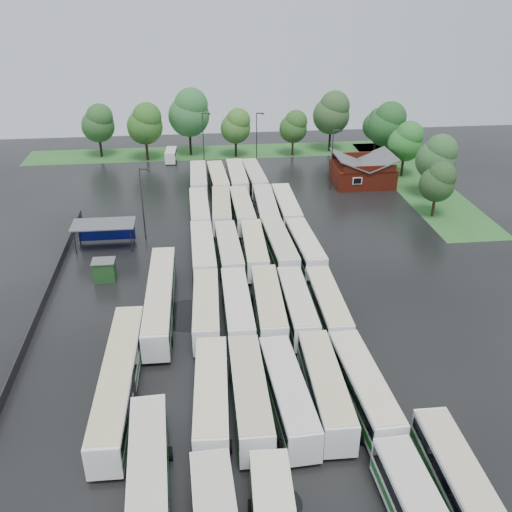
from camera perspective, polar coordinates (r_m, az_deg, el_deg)
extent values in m
plane|color=black|center=(59.63, -0.63, -7.42)|extent=(160.00, 160.00, 0.00)
cube|color=maroon|center=(101.44, 10.57, 8.03)|extent=(10.00, 8.00, 3.40)
cube|color=#4C4F51|center=(99.97, 9.30, 9.42)|extent=(5.07, 8.60, 2.19)
cube|color=#4C4F51|center=(101.40, 12.06, 9.43)|extent=(5.07, 8.60, 2.19)
cube|color=maroon|center=(97.14, 11.33, 8.49)|extent=(9.00, 0.20, 1.20)
cube|color=silver|center=(97.12, 10.10, 7.41)|extent=(1.60, 0.12, 1.20)
cylinder|color=#2D2D30|center=(77.71, -17.65, 1.27)|extent=(0.16, 0.16, 3.40)
cylinder|color=#2D2D30|center=(76.56, -12.37, 1.56)|extent=(0.16, 0.16, 3.40)
cylinder|color=#2D2D30|center=(80.57, -17.28, 2.24)|extent=(0.16, 0.16, 3.40)
cylinder|color=#2D2D30|center=(79.46, -12.18, 2.53)|extent=(0.16, 0.16, 3.40)
cube|color=#4C4F51|center=(77.78, -15.04, 3.11)|extent=(8.20, 4.20, 0.15)
cube|color=navy|center=(80.25, -14.71, 2.41)|extent=(7.60, 0.08, 2.60)
cube|color=#1A441A|center=(70.53, -14.92, -1.43)|extent=(2.50, 2.00, 2.50)
cube|color=#4C4F51|center=(69.94, -15.04, -0.49)|extent=(2.70, 2.20, 0.12)
cube|color=#296326|center=(118.92, -2.89, 10.36)|extent=(80.00, 10.00, 0.01)
cube|color=#296326|center=(105.25, 15.76, 7.18)|extent=(10.00, 50.00, 0.01)
cube|color=#2D2D30|center=(68.14, -20.32, -3.96)|extent=(0.10, 50.00, 1.20)
cylinder|color=black|center=(42.79, -4.03, -23.81)|extent=(2.78, 1.05, 1.05)
cylinder|color=black|center=(42.80, 1.19, -23.72)|extent=(2.71, 1.02, 1.02)
cube|color=beige|center=(40.22, 16.75, -23.13)|extent=(2.96, 12.40, 0.13)
cylinder|color=black|center=(44.83, 14.19, -21.77)|extent=(2.70, 1.02, 1.02)
cube|color=white|center=(48.57, -4.47, -13.84)|extent=(3.28, 12.94, 2.94)
cube|color=black|center=(48.19, -4.50, -13.31)|extent=(3.32, 12.43, 0.94)
cube|color=#22602D|center=(49.00, -4.45, -14.41)|extent=(3.32, 12.69, 0.65)
cube|color=beige|center=(47.60, -4.54, -12.44)|extent=(3.15, 12.55, 0.13)
cylinder|color=black|center=(46.56, -4.18, -18.49)|extent=(2.73, 1.03, 1.03)
cylinder|color=black|center=(52.67, -4.61, -12.16)|extent=(2.73, 1.03, 1.03)
cube|color=white|center=(48.59, -0.65, -13.71)|extent=(2.77, 12.93, 2.96)
cube|color=black|center=(48.20, -0.66, -13.17)|extent=(2.83, 12.42, 0.95)
cube|color=#156020|center=(49.01, -0.65, -14.29)|extent=(2.83, 12.68, 0.65)
cube|color=#CBB791|center=(47.60, -0.66, -12.30)|extent=(2.66, 12.55, 0.13)
cylinder|color=black|center=(46.57, -0.10, -18.38)|extent=(2.75, 1.03, 1.03)
cylinder|color=black|center=(52.70, -1.11, -12.03)|extent=(2.75, 1.03, 1.03)
cube|color=white|center=(48.75, 3.19, -13.64)|extent=(3.30, 12.83, 2.91)
cube|color=black|center=(48.38, 3.21, -13.11)|extent=(3.34, 12.33, 0.93)
cube|color=#185E24|center=(49.17, 3.17, -14.21)|extent=(3.34, 12.58, 0.64)
cube|color=beige|center=(47.79, 3.24, -12.26)|extent=(3.18, 12.45, 0.13)
cylinder|color=black|center=(46.80, 3.99, -18.20)|extent=(2.70, 1.02, 1.02)
cylinder|color=black|center=(52.77, 2.42, -12.00)|extent=(2.70, 1.02, 1.02)
cube|color=white|center=(49.61, 6.92, -12.97)|extent=(2.94, 12.84, 2.93)
cube|color=black|center=(49.24, 6.96, -12.44)|extent=(3.00, 12.33, 0.94)
cube|color=#1E5D22|center=(50.03, 6.88, -13.54)|extent=(2.99, 12.59, 0.64)
cube|color=beige|center=(48.66, 7.02, -11.59)|extent=(2.83, 12.46, 0.13)
cylinder|color=black|center=(47.65, 7.94, -17.43)|extent=(2.72, 1.02, 1.02)
cylinder|color=black|center=(53.62, 5.86, -11.41)|extent=(2.72, 1.02, 1.02)
cube|color=white|center=(50.12, 10.70, -12.81)|extent=(3.21, 12.91, 2.94)
cube|color=black|center=(49.76, 10.75, -12.29)|extent=(3.25, 12.41, 0.94)
cube|color=#115F16|center=(50.53, 10.63, -13.38)|extent=(3.25, 12.66, 0.65)
cube|color=beige|center=(49.18, 10.85, -11.44)|extent=(3.08, 12.53, 0.13)
cylinder|color=black|center=(48.20, 11.95, -17.21)|extent=(2.72, 1.03, 1.03)
cylinder|color=black|center=(54.08, 9.35, -11.29)|extent=(2.72, 1.03, 1.03)
cube|color=white|center=(59.69, -4.99, -5.33)|extent=(3.02, 12.53, 2.85)
cube|color=black|center=(59.39, -5.02, -4.86)|extent=(3.06, 12.03, 0.91)
cube|color=#1D5627|center=(60.03, -4.97, -5.83)|extent=(3.06, 12.28, 0.63)
cube|color=beige|center=(58.92, -5.05, -4.11)|extent=(2.90, 12.15, 0.12)
cylinder|color=black|center=(57.16, -4.80, -8.65)|extent=(2.64, 1.00, 1.00)
cylinder|color=black|center=(63.83, -5.07, -4.52)|extent=(2.64, 1.00, 1.00)
cube|color=white|center=(59.62, -1.89, -5.23)|extent=(2.69, 12.68, 2.90)
cube|color=black|center=(59.31, -1.90, -4.76)|extent=(2.75, 12.18, 0.93)
cube|color=#15511E|center=(59.96, -1.88, -5.75)|extent=(2.74, 12.43, 0.64)
cube|color=silver|center=(58.84, -1.91, -3.99)|extent=(2.58, 12.30, 0.13)
cylinder|color=black|center=(57.06, -1.53, -8.62)|extent=(2.69, 1.01, 1.01)
cylinder|color=black|center=(63.83, -2.17, -4.42)|extent=(2.69, 1.01, 1.01)
cube|color=white|center=(59.90, 1.25, -5.02)|extent=(3.16, 12.99, 2.96)
cube|color=black|center=(59.59, 1.26, -4.54)|extent=(3.20, 12.47, 0.95)
cube|color=#1C5826|center=(60.24, 1.24, -5.54)|extent=(3.20, 12.73, 0.65)
cube|color=beige|center=(59.11, 1.27, -3.76)|extent=(3.04, 12.60, 0.13)
cylinder|color=black|center=(57.30, 1.78, -8.43)|extent=(2.74, 1.03, 1.03)
cylinder|color=black|center=(64.16, 0.75, -4.21)|extent=(2.74, 1.03, 1.03)
cube|color=white|center=(60.13, 4.13, -5.03)|extent=(2.74, 12.47, 2.85)
cube|color=black|center=(59.84, 4.15, -4.56)|extent=(2.80, 11.97, 0.91)
cube|color=#105818|center=(60.47, 4.11, -5.53)|extent=(2.79, 12.22, 0.63)
cube|color=beige|center=(59.37, 4.18, -3.82)|extent=(2.63, 12.10, 0.12)
cylinder|color=black|center=(57.66, 4.79, -8.30)|extent=(2.64, 1.00, 1.00)
cylinder|color=black|center=(64.21, 3.47, -4.25)|extent=(2.64, 1.00, 1.00)
cube|color=white|center=(60.60, 7.19, -4.93)|extent=(2.74, 12.41, 2.84)
cube|color=black|center=(60.31, 7.22, -4.47)|extent=(2.80, 11.92, 0.91)
cube|color=#1D5A25|center=(60.93, 7.16, -5.43)|extent=(2.79, 12.17, 0.62)
cube|color=beige|center=(59.85, 7.27, -3.73)|extent=(2.63, 12.04, 0.12)
cylinder|color=black|center=(58.17, 7.99, -8.15)|extent=(2.63, 0.99, 0.99)
cylinder|color=black|center=(64.62, 6.34, -4.17)|extent=(2.63, 0.99, 0.99)
cube|color=white|center=(71.14, -5.31, 0.34)|extent=(2.88, 13.09, 2.99)
cube|color=black|center=(70.87, -5.33, 0.77)|extent=(2.94, 12.57, 0.96)
cube|color=#12611F|center=(71.43, -5.29, -0.13)|extent=(2.93, 12.83, 0.66)
cube|color=beige|center=(70.46, -5.37, 1.47)|extent=(2.77, 12.70, 0.13)
cylinder|color=black|center=(68.13, -5.16, -2.34)|extent=(2.77, 1.04, 1.04)
cylinder|color=black|center=(75.55, -5.36, 0.72)|extent=(2.77, 1.04, 1.04)
cube|color=white|center=(71.39, -2.74, 0.47)|extent=(2.93, 12.71, 2.90)
cube|color=black|center=(71.13, -2.75, 0.89)|extent=(2.98, 12.20, 0.93)
cube|color=#0F4F13|center=(71.67, -2.73, 0.02)|extent=(2.97, 12.46, 0.64)
cube|color=beige|center=(70.74, -2.77, 1.56)|extent=(2.81, 12.33, 0.13)
cylinder|color=black|center=(68.48, -2.48, -2.11)|extent=(2.69, 1.01, 1.01)
cylinder|color=black|center=(75.66, -2.93, 0.84)|extent=(2.69, 1.01, 1.01)
cube|color=white|center=(71.89, -0.18, 0.68)|extent=(2.90, 12.54, 2.86)
cube|color=black|center=(71.64, -0.18, 1.09)|extent=(2.95, 12.04, 0.92)
cube|color=#175F1C|center=(72.17, -0.18, 0.23)|extent=(2.95, 12.29, 0.63)
cube|color=beige|center=(71.25, -0.18, 1.75)|extent=(2.79, 12.16, 0.12)
cylinder|color=black|center=(69.02, 0.18, -1.84)|extent=(2.65, 1.00, 1.00)
cylinder|color=black|center=(76.08, -0.51, 1.02)|extent=(2.65, 1.00, 1.00)
cube|color=white|center=(72.28, 2.38, 0.84)|extent=(3.11, 12.79, 2.91)
cube|color=black|center=(72.03, 2.39, 1.25)|extent=(3.16, 12.28, 0.93)
cube|color=#1E6023|center=(72.56, 2.37, 0.38)|extent=(3.15, 12.54, 0.64)
cube|color=beige|center=(71.63, 2.40, 1.92)|extent=(2.99, 12.40, 0.13)
cylinder|color=black|center=(69.38, 2.86, -1.70)|extent=(2.70, 1.02, 1.02)
cylinder|color=black|center=(76.53, 1.91, 1.18)|extent=(2.70, 1.02, 1.02)
cube|color=white|center=(72.51, 4.91, 0.83)|extent=(3.15, 12.73, 2.89)
cube|color=black|center=(72.26, 4.93, 1.25)|extent=(3.19, 12.22, 0.93)
cube|color=#1E5327|center=(72.79, 4.89, 0.38)|extent=(3.19, 12.48, 0.64)
cube|color=beige|center=(71.87, 4.96, 1.91)|extent=(3.03, 12.34, 0.13)
cylinder|color=black|center=(69.65, 5.49, -1.68)|extent=(2.68, 1.01, 1.01)
cylinder|color=black|center=(76.70, 4.30, 1.17)|extent=(2.68, 1.01, 1.01)
cube|color=white|center=(83.63, -5.66, 4.43)|extent=(2.77, 12.58, 2.88)
cube|color=black|center=(83.42, -5.68, 4.79)|extent=(2.83, 12.08, 0.92)
cube|color=#1F5D25|center=(83.87, -5.64, 4.03)|extent=(2.82, 12.33, 0.63)
cube|color=beige|center=(83.08, -5.71, 5.38)|extent=(2.66, 12.20, 0.13)
cylinder|color=black|center=(80.51, -5.55, 2.40)|extent=(2.67, 1.00, 1.00)
cylinder|color=black|center=(87.89, -5.68, 4.55)|extent=(2.67, 1.00, 1.00)
cube|color=white|center=(83.95, -3.46, 4.60)|extent=(3.11, 12.64, 2.87)
cube|color=black|center=(83.73, -3.47, 4.96)|extent=(3.15, 12.14, 0.92)
cube|color=#125017|center=(84.19, -3.45, 4.20)|extent=(3.15, 12.39, 0.63)
cube|color=#CBBA8B|center=(83.40, -3.49, 5.55)|extent=(2.99, 12.26, 0.13)
cylinder|color=black|center=(80.82, -3.27, 2.59)|extent=(2.67, 1.00, 1.00)
cylinder|color=black|center=(88.20, -3.59, 4.71)|extent=(2.67, 1.00, 1.00)
cube|color=white|center=(83.72, -1.38, 4.59)|extent=(2.81, 12.67, 2.90)
cube|color=black|center=(83.50, -1.38, 4.96)|extent=(2.86, 12.17, 0.93)
cube|color=#13531A|center=(83.96, -1.37, 4.18)|extent=(2.86, 12.42, 0.64)
cube|color=beige|center=(83.16, -1.39, 5.54)|extent=(2.70, 12.29, 0.13)
cylinder|color=black|center=(80.58, -1.10, 2.56)|extent=(2.69, 1.01, 1.01)
cylinder|color=black|center=(88.00, -1.60, 4.70)|extent=(2.69, 1.01, 1.01)
cube|color=white|center=(83.96, 0.98, 4.71)|extent=(3.11, 13.18, 3.00)
cube|color=black|center=(83.74, 0.99, 5.09)|extent=(3.16, 12.66, 0.96)
cube|color=#225229|center=(84.21, 0.98, 4.29)|extent=(3.16, 12.92, 0.66)
cube|color=beige|center=(83.39, 0.99, 5.70)|extent=(2.99, 12.78, 0.13)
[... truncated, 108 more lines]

